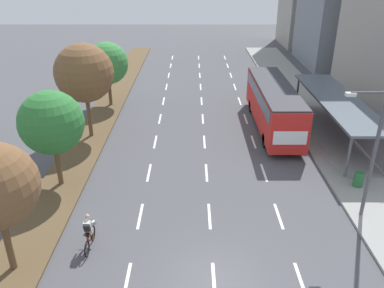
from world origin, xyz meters
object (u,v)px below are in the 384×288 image
(streetlight, at_px, (372,147))
(median_tree_second, at_px, (52,123))
(trash_bin, at_px, (359,179))
(bus, at_px, (274,102))
(median_tree_third, at_px, (84,73))
(cyclist, at_px, (89,233))
(median_tree_fourth, at_px, (107,63))
(bus_shelter, at_px, (339,114))

(streetlight, bearing_deg, median_tree_second, 169.03)
(median_tree_second, xyz_separation_m, trash_bin, (16.83, -0.35, -3.28))
(bus, height_order, median_tree_second, median_tree_second)
(median_tree_third, xyz_separation_m, trash_bin, (16.68, -7.12, -4.17))
(median_tree_second, relative_size, streetlight, 0.84)
(bus, distance_m, streetlight, 11.93)
(cyclist, distance_m, streetlight, 13.42)
(median_tree_third, distance_m, trash_bin, 18.61)
(median_tree_fourth, bearing_deg, bus, -20.61)
(cyclist, relative_size, median_tree_second, 0.33)
(cyclist, relative_size, trash_bin, 2.14)
(bus, distance_m, trash_bin, 9.55)
(median_tree_fourth, bearing_deg, bus_shelter, -21.68)
(cyclist, relative_size, median_tree_fourth, 0.33)
(cyclist, bearing_deg, bus_shelter, 38.53)
(median_tree_fourth, bearing_deg, trash_bin, -40.04)
(cyclist, xyz_separation_m, trash_bin, (13.88, 5.03, -0.22))
(streetlight, xyz_separation_m, trash_bin, (1.03, 2.71, -3.31))
(bus_shelter, bearing_deg, streetlight, -102.41)
(median_tree_second, relative_size, median_tree_fourth, 1.00)
(streetlight, relative_size, trash_bin, 7.65)
(median_tree_second, distance_m, median_tree_third, 6.83)
(cyclist, distance_m, median_tree_fourth, 19.34)
(bus, relative_size, median_tree_fourth, 2.07)
(median_tree_third, height_order, trash_bin, median_tree_third)
(bus_shelter, height_order, median_tree_third, median_tree_third)
(median_tree_fourth, height_order, streetlight, streetlight)
(cyclist, bearing_deg, median_tree_second, 118.69)
(bus, xyz_separation_m, median_tree_third, (-13.48, -1.76, 2.67))
(cyclist, distance_m, trash_bin, 14.77)
(bus_shelter, xyz_separation_m, trash_bin, (-1.08, -6.89, -1.29))
(bus, height_order, cyclist, bus)
(median_tree_third, bearing_deg, trash_bin, -23.12)
(median_tree_second, bearing_deg, streetlight, -10.97)
(median_tree_third, distance_m, streetlight, 18.50)
(bus, bearing_deg, median_tree_second, -147.97)
(cyclist, bearing_deg, trash_bin, 19.92)
(trash_bin, bearing_deg, bus, 109.83)
(bus_shelter, height_order, median_tree_second, median_tree_second)
(bus_shelter, distance_m, median_tree_fourth, 19.05)
(bus_shelter, height_order, streetlight, streetlight)
(median_tree_third, height_order, streetlight, median_tree_third)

